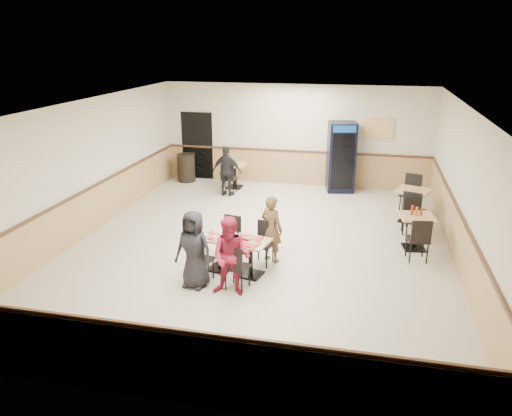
% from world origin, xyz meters
% --- Properties ---
extents(ground, '(10.00, 10.00, 0.00)m').
position_xyz_m(ground, '(0.00, 0.00, 0.00)').
color(ground, beige).
rests_on(ground, ground).
extents(room_shell, '(10.00, 10.00, 10.00)m').
position_xyz_m(room_shell, '(1.78, 2.55, 0.58)').
color(room_shell, silver).
rests_on(room_shell, ground).
extents(main_table, '(1.40, 0.90, 0.70)m').
position_xyz_m(main_table, '(-0.19, -1.32, 0.46)').
color(main_table, black).
rests_on(main_table, ground).
extents(main_chairs, '(1.43, 1.72, 0.88)m').
position_xyz_m(main_chairs, '(-0.24, -1.32, 0.44)').
color(main_chairs, black).
rests_on(main_chairs, ground).
extents(diner_woman_left, '(0.76, 0.57, 1.43)m').
position_xyz_m(diner_woman_left, '(-0.76, -2.01, 0.71)').
color(diner_woman_left, black).
rests_on(diner_woman_left, ground).
extents(diner_woman_right, '(0.70, 0.55, 1.42)m').
position_xyz_m(diner_woman_right, '(-0.03, -2.16, 0.71)').
color(diner_woman_right, maroon).
rests_on(diner_woman_right, ground).
extents(diner_man_opposite, '(0.59, 0.51, 1.36)m').
position_xyz_m(diner_man_opposite, '(0.37, -0.63, 0.68)').
color(diner_man_opposite, brown).
rests_on(diner_man_opposite, ground).
extents(lone_diner, '(0.86, 0.40, 1.43)m').
position_xyz_m(lone_diner, '(-1.68, 3.38, 0.71)').
color(lone_diner, black).
rests_on(lone_diner, ground).
extents(tabletop_clutter, '(1.16, 0.64, 0.12)m').
position_xyz_m(tabletop_clutter, '(-0.19, -1.38, 0.72)').
color(tabletop_clutter, '#B30B1C').
rests_on(tabletop_clutter, main_table).
extents(side_table_near, '(0.80, 0.80, 0.74)m').
position_xyz_m(side_table_near, '(3.23, 0.61, 0.49)').
color(side_table_near, black).
rests_on(side_table_near, ground).
extents(side_table_near_chair_south, '(0.50, 0.50, 0.94)m').
position_xyz_m(side_table_near_chair_south, '(3.23, 0.02, 0.47)').
color(side_table_near_chair_south, black).
rests_on(side_table_near_chair_south, ground).
extents(side_table_near_chair_north, '(0.50, 0.50, 0.94)m').
position_xyz_m(side_table_near_chair_north, '(3.23, 1.21, 0.47)').
color(side_table_near_chair_north, black).
rests_on(side_table_near_chair_north, ground).
extents(side_table_far, '(0.95, 0.95, 0.80)m').
position_xyz_m(side_table_far, '(3.26, 2.34, 0.53)').
color(side_table_far, black).
rests_on(side_table_far, ground).
extents(side_table_far_chair_south, '(0.60, 0.60, 1.01)m').
position_xyz_m(side_table_far_chair_south, '(3.26, 1.70, 0.51)').
color(side_table_far_chair_south, black).
rests_on(side_table_far_chair_south, ground).
extents(side_table_far_chair_north, '(0.60, 0.60, 1.01)m').
position_xyz_m(side_table_far_chair_north, '(3.26, 2.98, 0.51)').
color(side_table_far_chair_north, black).
rests_on(side_table_far_chair_north, ground).
extents(condiment_caddy, '(0.23, 0.06, 0.20)m').
position_xyz_m(condiment_caddy, '(3.20, 0.66, 0.83)').
color(condiment_caddy, '#A2220B').
rests_on(condiment_caddy, side_table_near).
extents(back_table, '(0.69, 0.69, 0.72)m').
position_xyz_m(back_table, '(-1.68, 4.20, 0.48)').
color(back_table, black).
rests_on(back_table, ground).
extents(back_table_chair_lone, '(0.43, 0.43, 0.92)m').
position_xyz_m(back_table_chair_lone, '(-1.68, 3.62, 0.46)').
color(back_table_chair_lone, black).
rests_on(back_table_chair_lone, ground).
extents(pepsi_cooler, '(0.89, 0.89, 2.01)m').
position_xyz_m(pepsi_cooler, '(1.40, 4.59, 1.01)').
color(pepsi_cooler, black).
rests_on(pepsi_cooler, ground).
extents(trash_bin, '(0.55, 0.55, 0.86)m').
position_xyz_m(trash_bin, '(-3.34, 4.55, 0.43)').
color(trash_bin, black).
rests_on(trash_bin, ground).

